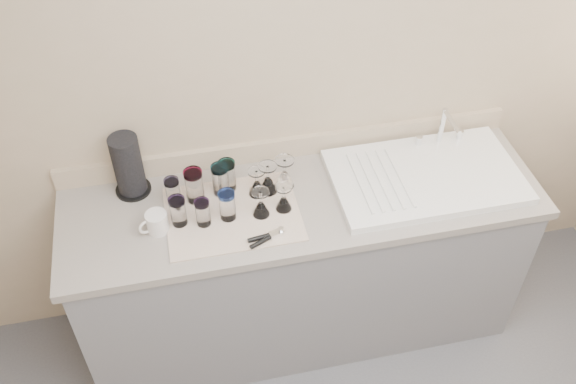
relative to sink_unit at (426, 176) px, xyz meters
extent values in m
cube|color=tan|center=(-0.55, 0.30, 0.33)|extent=(3.50, 0.04, 2.50)
cube|color=slate|center=(-0.55, 0.00, -0.49)|extent=(2.00, 0.60, 0.86)
cube|color=gray|center=(-0.55, 0.00, -0.04)|extent=(2.06, 0.62, 0.04)
cube|color=white|center=(0.00, 0.00, 0.00)|extent=(0.82, 0.50, 0.03)
cylinder|color=silver|center=(0.14, 0.20, 0.11)|extent=(0.02, 0.02, 0.18)
cylinder|color=silver|center=(0.14, 0.12, 0.19)|extent=(0.02, 0.16, 0.02)
cylinder|color=silver|center=(0.04, 0.20, 0.04)|extent=(0.03, 0.03, 0.04)
cylinder|color=silver|center=(0.24, 0.20, 0.04)|extent=(0.03, 0.03, 0.04)
cube|color=silver|center=(-0.86, -0.04, -0.02)|extent=(0.55, 0.42, 0.01)
cylinder|color=white|center=(-1.09, 0.08, 0.04)|extent=(0.06, 0.06, 0.11)
cylinder|color=#A391DE|center=(-1.09, 0.08, 0.11)|extent=(0.06, 0.06, 0.02)
cylinder|color=white|center=(-1.00, 0.08, 0.06)|extent=(0.07, 0.07, 0.14)
cylinder|color=#D51455|center=(-1.00, 0.08, 0.14)|extent=(0.08, 0.08, 0.02)
cylinder|color=white|center=(-0.89, 0.10, 0.05)|extent=(0.07, 0.07, 0.13)
cylinder|color=#2FABD1|center=(-0.89, 0.10, 0.13)|extent=(0.07, 0.07, 0.02)
cylinder|color=white|center=(-1.08, -0.04, 0.05)|extent=(0.06, 0.06, 0.12)
cylinder|color=#614298|center=(-1.08, -0.04, 0.11)|extent=(0.07, 0.07, 0.02)
cylinder|color=white|center=(-0.98, -0.07, 0.04)|extent=(0.06, 0.06, 0.11)
cylinder|color=purple|center=(-0.98, -0.07, 0.10)|extent=(0.06, 0.06, 0.02)
cylinder|color=white|center=(-0.88, -0.05, 0.05)|extent=(0.07, 0.07, 0.12)
cylinder|color=blue|center=(-0.88, -0.05, 0.12)|extent=(0.07, 0.07, 0.02)
cylinder|color=white|center=(-0.85, 0.12, 0.05)|extent=(0.07, 0.07, 0.13)
cylinder|color=teal|center=(-0.85, 0.12, 0.12)|extent=(0.07, 0.07, 0.02)
cone|color=white|center=(-0.74, 0.06, 0.02)|extent=(0.07, 0.07, 0.07)
cylinder|color=white|center=(-0.74, 0.06, 0.08)|extent=(0.01, 0.01, 0.05)
cylinder|color=white|center=(-0.74, 0.06, 0.12)|extent=(0.07, 0.07, 0.01)
cone|color=white|center=(-0.61, 0.09, 0.03)|extent=(0.08, 0.08, 0.08)
cylinder|color=white|center=(-0.61, 0.09, 0.10)|extent=(0.01, 0.01, 0.06)
cylinder|color=white|center=(-0.61, 0.09, 0.13)|extent=(0.08, 0.08, 0.01)
cone|color=white|center=(-0.74, -0.06, 0.02)|extent=(0.07, 0.07, 0.07)
cylinder|color=white|center=(-0.74, -0.06, 0.08)|extent=(0.01, 0.01, 0.05)
cylinder|color=white|center=(-0.74, -0.06, 0.11)|extent=(0.07, 0.07, 0.01)
cone|color=white|center=(-0.65, -0.05, 0.02)|extent=(0.07, 0.07, 0.06)
cylinder|color=white|center=(-0.65, -0.05, 0.08)|extent=(0.01, 0.01, 0.05)
cylinder|color=white|center=(-0.65, -0.05, 0.11)|extent=(0.07, 0.07, 0.01)
cone|color=white|center=(-0.69, 0.07, 0.03)|extent=(0.08, 0.08, 0.07)
cylinder|color=white|center=(-0.69, 0.07, 0.09)|extent=(0.01, 0.01, 0.06)
cylinder|color=white|center=(-0.69, 0.07, 0.13)|extent=(0.08, 0.08, 0.01)
cube|color=silver|center=(-0.71, -0.19, 0.00)|extent=(0.06, 0.04, 0.02)
cylinder|color=black|center=(-0.77, -0.22, 0.00)|extent=(0.11, 0.06, 0.02)
cylinder|color=black|center=(-0.77, -0.20, 0.00)|extent=(0.12, 0.03, 0.02)
cylinder|color=silver|center=(-1.17, -0.06, 0.03)|extent=(0.11, 0.11, 0.09)
torus|color=silver|center=(-1.21, -0.07, 0.03)|extent=(0.07, 0.04, 0.07)
cylinder|color=black|center=(-1.25, 0.20, -0.01)|extent=(0.15, 0.15, 0.01)
cylinder|color=black|center=(-1.25, 0.20, 0.13)|extent=(0.12, 0.12, 0.27)
camera|label=1|loc=(-1.03, -1.89, 1.90)|focal=40.00mm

